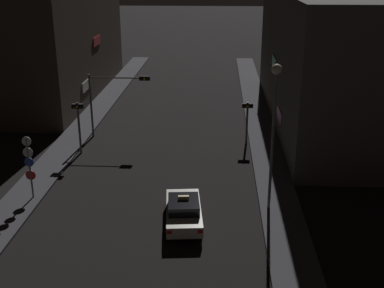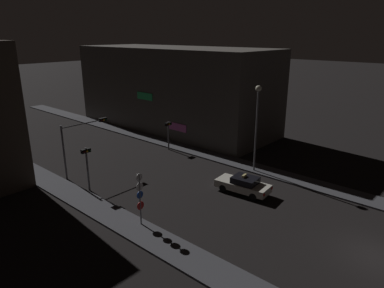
# 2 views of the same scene
# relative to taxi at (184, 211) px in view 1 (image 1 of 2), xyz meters

# --- Properties ---
(sidewalk_left) EXTENTS (2.29, 60.27, 0.13)m
(sidewalk_left) POSITION_rel_taxi_xyz_m (-9.52, 17.41, -0.67)
(sidewalk_left) COLOR #424247
(sidewalk_left) RESTS_ON ground_plane
(sidewalk_right) EXTENTS (2.29, 60.27, 0.13)m
(sidewalk_right) POSITION_rel_taxi_xyz_m (5.27, 17.41, -0.67)
(sidewalk_right) COLOR #424247
(sidewalk_right) RESTS_ON ground_plane
(building_facade_left) EXTENTS (9.57, 25.31, 12.01)m
(building_facade_left) POSITION_rel_taxi_xyz_m (-15.41, 26.65, 5.27)
(building_facade_left) COLOR #473D33
(building_facade_left) RESTS_ON ground_plane
(building_facade_right) EXTENTS (10.58, 28.27, 10.79)m
(building_facade_right) POSITION_rel_taxi_xyz_m (11.67, 19.18, 4.66)
(building_facade_right) COLOR #514C47
(building_facade_right) RESTS_ON ground_plane
(taxi) EXTENTS (2.23, 4.60, 1.62)m
(taxi) POSITION_rel_taxi_xyz_m (0.00, 0.00, 0.00)
(taxi) COLOR silver
(taxi) RESTS_ON ground_plane
(traffic_light_overhead) EXTENTS (4.72, 0.42, 4.98)m
(traffic_light_overhead) POSITION_rel_taxi_xyz_m (-6.26, 13.42, 2.92)
(traffic_light_overhead) COLOR slate
(traffic_light_overhead) RESTS_ON ground_plane
(traffic_light_left_kerb) EXTENTS (0.80, 0.42, 3.76)m
(traffic_light_left_kerb) POSITION_rel_taxi_xyz_m (-8.13, 9.80, 1.96)
(traffic_light_left_kerb) COLOR slate
(traffic_light_left_kerb) RESTS_ON ground_plane
(traffic_light_right_kerb) EXTENTS (0.80, 0.42, 3.22)m
(traffic_light_right_kerb) POSITION_rel_taxi_xyz_m (3.88, 12.52, 1.61)
(traffic_light_right_kerb) COLOR slate
(traffic_light_right_kerb) RESTS_ON ground_plane
(sign_pole_left) EXTENTS (0.59, 0.10, 3.72)m
(sign_pole_left) POSITION_rel_taxi_xyz_m (-8.92, 2.33, 1.51)
(sign_pole_left) COLOR slate
(sign_pole_left) RESTS_ON sidewalk_left
(street_lamp_near_block) EXTENTS (0.55, 0.55, 8.02)m
(street_lamp_near_block) POSITION_rel_taxi_xyz_m (4.61, 1.83, 5.00)
(street_lamp_near_block) COLOR slate
(street_lamp_near_block) RESTS_ON sidewalk_right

